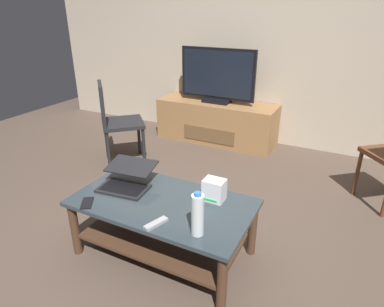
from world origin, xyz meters
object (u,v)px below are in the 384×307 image
(media_cabinet, at_px, (217,121))
(router_box, at_px, (214,190))
(laptop, at_px, (127,179))
(television, at_px, (217,77))
(water_bottle_near, at_px, (198,215))
(coffee_table, at_px, (163,217))
(cell_phone, at_px, (87,203))
(tv_remote, at_px, (156,223))
(side_chair, at_px, (115,119))

(media_cabinet, distance_m, router_box, 2.24)
(router_box, bearing_deg, laptop, -169.54)
(media_cabinet, height_order, television, television)
(media_cabinet, bearing_deg, water_bottle_near, -69.42)
(coffee_table, distance_m, laptop, 0.39)
(coffee_table, bearing_deg, router_box, 29.94)
(router_box, relative_size, cell_phone, 1.09)
(coffee_table, bearing_deg, media_cabinet, 103.81)
(media_cabinet, distance_m, tv_remote, 2.57)
(coffee_table, distance_m, media_cabinet, 2.30)
(television, relative_size, laptop, 2.45)
(media_cabinet, bearing_deg, side_chair, -122.32)
(tv_remote, bearing_deg, coffee_table, 132.00)
(router_box, distance_m, tv_remote, 0.47)
(side_chair, bearing_deg, tv_remote, -43.95)
(coffee_table, distance_m, television, 2.34)
(water_bottle_near, xyz_separation_m, tv_remote, (-0.26, -0.04, -0.12))
(water_bottle_near, bearing_deg, television, 110.75)
(laptop, xyz_separation_m, cell_phone, (-0.09, -0.32, -0.05))
(media_cabinet, height_order, tv_remote, media_cabinet)
(side_chair, xyz_separation_m, tv_remote, (1.38, -1.33, -0.08))
(side_chair, bearing_deg, router_box, -29.90)
(side_chair, distance_m, cell_phone, 1.59)
(television, bearing_deg, tv_remote, -75.05)
(television, relative_size, router_box, 6.37)
(television, distance_m, cell_phone, 2.51)
(coffee_table, xyz_separation_m, cell_phone, (-0.43, -0.26, 0.14))
(cell_phone, bearing_deg, side_chair, 87.96)
(television, bearing_deg, side_chair, -122.81)
(television, xyz_separation_m, water_bottle_near, (0.92, -2.42, -0.28))
(side_chair, height_order, water_bottle_near, side_chair)
(coffee_table, bearing_deg, cell_phone, -149.09)
(router_box, bearing_deg, media_cabinet, 112.54)
(laptop, bearing_deg, tv_remote, -34.42)
(coffee_table, height_order, side_chair, side_chair)
(router_box, height_order, water_bottle_near, water_bottle_near)
(television, bearing_deg, laptop, -84.42)
(tv_remote, bearing_deg, media_cabinet, 123.42)
(media_cabinet, relative_size, side_chair, 1.67)
(water_bottle_near, bearing_deg, cell_phone, -176.57)
(television, xyz_separation_m, tv_remote, (0.66, -2.46, -0.40))
(router_box, bearing_deg, side_chair, 150.10)
(media_cabinet, height_order, cell_phone, media_cabinet)
(coffee_table, xyz_separation_m, laptop, (-0.34, 0.06, 0.19))
(router_box, relative_size, tv_remote, 0.95)
(water_bottle_near, relative_size, cell_phone, 1.98)
(television, height_order, tv_remote, television)
(router_box, bearing_deg, television, 112.76)
(side_chair, relative_size, tv_remote, 5.74)
(coffee_table, height_order, cell_phone, cell_phone)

